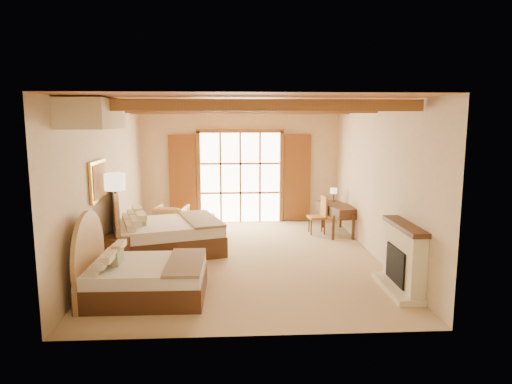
{
  "coord_description": "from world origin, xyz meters",
  "views": [
    {
      "loc": [
        -0.27,
        -9.22,
        2.87
      ],
      "look_at": [
        0.26,
        0.2,
        1.36
      ],
      "focal_mm": 32.0,
      "sensor_mm": 36.0,
      "label": 1
    }
  ],
  "objects": [
    {
      "name": "fireplace",
      "position": [
        2.6,
        -2.0,
        0.51
      ],
      "size": [
        0.46,
        1.4,
        1.16
      ],
      "color": "beige",
      "rests_on": "ground"
    },
    {
      "name": "desk_chair",
      "position": [
        1.92,
        1.98,
        0.3
      ],
      "size": [
        0.47,
        0.47,
        0.95
      ],
      "rotation": [
        0.0,
        0.0,
        0.13
      ],
      "color": "olive",
      "rests_on": "floor"
    },
    {
      "name": "canopy_valance",
      "position": [
        -2.4,
        -2.0,
        2.95
      ],
      "size": [
        0.7,
        1.4,
        0.45
      ],
      "primitive_type": "cube",
      "color": "beige",
      "rests_on": "ceiling"
    },
    {
      "name": "painting",
      "position": [
        -2.7,
        -0.75,
        1.75
      ],
      "size": [
        0.06,
        0.95,
        0.75
      ],
      "color": "gold",
      "rests_on": "wall_left"
    },
    {
      "name": "armchair",
      "position": [
        -1.79,
        2.28,
        0.35
      ],
      "size": [
        0.88,
        0.9,
        0.71
      ],
      "primitive_type": "imported",
      "rotation": [
        0.0,
        0.0,
        -3.32
      ],
      "color": "tan",
      "rests_on": "floor"
    },
    {
      "name": "wall_left",
      "position": [
        -2.75,
        0.0,
        1.6
      ],
      "size": [
        0.0,
        7.0,
        7.0
      ],
      "primitive_type": "plane",
      "rotation": [
        1.57,
        0.0,
        1.57
      ],
      "color": "beige",
      "rests_on": "ground"
    },
    {
      "name": "ceiling",
      "position": [
        0.0,
        0.0,
        3.2
      ],
      "size": [
        7.0,
        7.0,
        0.0
      ],
      "primitive_type": "plane",
      "rotation": [
        3.14,
        0.0,
        0.0
      ],
      "color": "#BB713F",
      "rests_on": "ground"
    },
    {
      "name": "nightstand",
      "position": [
        -2.48,
        -0.54,
        0.31
      ],
      "size": [
        0.62,
        0.62,
        0.63
      ],
      "primitive_type": "cube",
      "rotation": [
        0.0,
        0.0,
        -0.22
      ],
      "color": "#472918",
      "rests_on": "floor"
    },
    {
      "name": "bed_far",
      "position": [
        -1.83,
        0.48,
        0.45
      ],
      "size": [
        2.71,
        2.28,
        1.48
      ],
      "rotation": [
        0.0,
        0.0,
        0.3
      ],
      "color": "#472918",
      "rests_on": "floor"
    },
    {
      "name": "ottoman",
      "position": [
        -1.0,
        2.41,
        0.21
      ],
      "size": [
        0.61,
        0.61,
        0.42
      ],
      "primitive_type": "cube",
      "rotation": [
        0.0,
        0.0,
        -0.08
      ],
      "color": "tan",
      "rests_on": "floor"
    },
    {
      "name": "wall_right",
      "position": [
        2.75,
        0.0,
        1.6
      ],
      "size": [
        0.0,
        7.0,
        7.0
      ],
      "primitive_type": "plane",
      "rotation": [
        1.57,
        0.0,
        -1.57
      ],
      "color": "beige",
      "rests_on": "ground"
    },
    {
      "name": "bed_near",
      "position": [
        -1.8,
        -2.05,
        0.38
      ],
      "size": [
        1.91,
        1.49,
        1.25
      ],
      "rotation": [
        0.0,
        0.0,
        -0.01
      ],
      "color": "#472918",
      "rests_on": "floor"
    },
    {
      "name": "wall_back",
      "position": [
        0.0,
        3.5,
        1.6
      ],
      "size": [
        5.5,
        0.0,
        5.5
      ],
      "primitive_type": "plane",
      "rotation": [
        1.57,
        0.0,
        0.0
      ],
      "color": "beige",
      "rests_on": "ground"
    },
    {
      "name": "french_doors",
      "position": [
        0.0,
        3.44,
        1.25
      ],
      "size": [
        3.95,
        0.08,
        2.6
      ],
      "color": "white",
      "rests_on": "ground"
    },
    {
      "name": "floor_lamp",
      "position": [
        -2.5,
        -0.4,
        1.57
      ],
      "size": [
        0.39,
        0.39,
        1.85
      ],
      "color": "#382C1C",
      "rests_on": "floor"
    },
    {
      "name": "ceiling_beams",
      "position": [
        0.0,
        0.0,
        3.08
      ],
      "size": [
        5.39,
        4.6,
        0.18
      ],
      "primitive_type": null,
      "color": "#945A36",
      "rests_on": "ceiling"
    },
    {
      "name": "desk_lamp",
      "position": [
        2.42,
        2.43,
        1.0
      ],
      "size": [
        0.18,
        0.18,
        0.35
      ],
      "color": "#382C1C",
      "rests_on": "desk"
    },
    {
      "name": "desk",
      "position": [
        2.42,
        1.96,
        0.4
      ],
      "size": [
        0.89,
        1.47,
        0.74
      ],
      "rotation": [
        0.0,
        0.0,
        0.24
      ],
      "color": "#472918",
      "rests_on": "floor"
    },
    {
      "name": "floor",
      "position": [
        0.0,
        0.0,
        0.0
      ],
      "size": [
        7.0,
        7.0,
        0.0
      ],
      "primitive_type": "plane",
      "color": "tan",
      "rests_on": "ground"
    }
  ]
}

